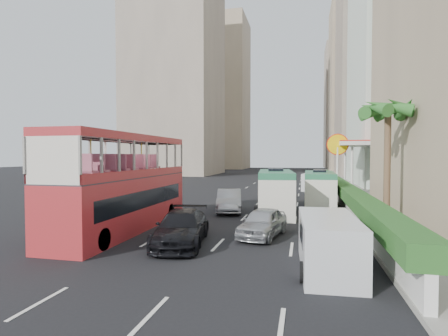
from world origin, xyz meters
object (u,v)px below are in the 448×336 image
(car_silver_lane_b, at_px, (263,237))
(minibus_far, at_px, (319,191))
(car_silver_lane_a, at_px, (229,212))
(panel_van_far, at_px, (313,182))
(car_black, at_px, (182,244))
(double_decker_bus, at_px, (125,182))
(shell_station, at_px, (368,167))
(palm_tree, at_px, (387,166))
(minibus_near, at_px, (276,193))
(panel_van_near, at_px, (328,243))
(van_asset, at_px, (278,197))

(car_silver_lane_b, relative_size, minibus_far, 0.66)
(car_silver_lane_a, xyz_separation_m, panel_van_far, (6.16, 17.47, 0.96))
(car_black, bearing_deg, car_silver_lane_a, 79.73)
(car_black, xyz_separation_m, minibus_far, (6.44, 12.03, 1.37))
(double_decker_bus, distance_m, car_silver_lane_b, 7.77)
(double_decker_bus, distance_m, shell_station, 28.02)
(car_silver_lane_a, distance_m, palm_tree, 10.69)
(shell_station, bearing_deg, car_black, -115.46)
(car_silver_lane_b, distance_m, minibus_far, 10.32)
(panel_van_far, bearing_deg, car_black, -94.52)
(minibus_near, bearing_deg, palm_tree, -30.12)
(car_silver_lane_a, distance_m, minibus_far, 6.94)
(shell_station, bearing_deg, double_decker_bus, -124.82)
(panel_van_far, xyz_separation_m, palm_tree, (3.48, -20.61, 2.42))
(car_black, height_order, panel_van_far, panel_van_far)
(car_black, height_order, panel_van_near, panel_van_near)
(car_silver_lane_a, bearing_deg, panel_van_near, -73.63)
(shell_station, bearing_deg, minibus_near, -117.98)
(double_decker_bus, relative_size, minibus_near, 1.67)
(minibus_near, bearing_deg, panel_van_far, 75.02)
(van_asset, height_order, palm_tree, palm_tree)
(car_black, relative_size, shell_station, 0.64)
(minibus_near, relative_size, shell_station, 0.82)
(car_silver_lane_a, height_order, car_black, car_silver_lane_a)
(palm_tree, bearing_deg, shell_station, 83.40)
(car_silver_lane_b, xyz_separation_m, van_asset, (-0.46, 16.72, 0.00))
(van_asset, distance_m, minibus_near, 9.99)
(car_silver_lane_b, distance_m, car_black, 4.06)
(car_black, distance_m, minibus_near, 9.87)
(double_decker_bus, bearing_deg, minibus_far, 43.20)
(car_black, distance_m, shell_station, 28.09)
(double_decker_bus, distance_m, minibus_near, 10.19)
(minibus_far, xyz_separation_m, panel_van_far, (-0.10, 14.81, -0.41))
(car_black, bearing_deg, double_decker_bus, 141.40)
(double_decker_bus, relative_size, shell_station, 1.38)
(car_silver_lane_b, bearing_deg, minibus_near, 100.82)
(minibus_far, xyz_separation_m, shell_station, (5.58, 13.21, 1.38))
(panel_van_far, bearing_deg, van_asset, -104.85)
(car_silver_lane_b, bearing_deg, car_silver_lane_a, 125.78)
(shell_station, bearing_deg, car_silver_lane_a, -126.74)
(minibus_near, bearing_deg, van_asset, 87.44)
(car_silver_lane_b, height_order, car_black, car_black)
(double_decker_bus, distance_m, van_asset, 18.29)
(car_black, relative_size, minibus_far, 0.82)
(car_silver_lane_b, bearing_deg, panel_van_near, -46.43)
(panel_van_near, bearing_deg, car_black, 157.72)
(van_asset, height_order, shell_station, shell_station)
(minibus_near, xyz_separation_m, panel_van_far, (2.88, 17.72, -0.50))
(double_decker_bus, xyz_separation_m, panel_van_near, (10.13, -4.42, -1.61))
(car_silver_lane_a, relative_size, palm_tree, 0.74)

